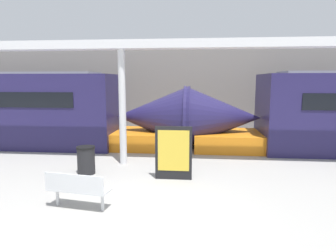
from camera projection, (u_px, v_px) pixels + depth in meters
ground_plane at (133, 223)px, 6.02m from camera, size 60.00×60.00×0.00m
station_wall at (175, 87)px, 16.28m from camera, size 56.00×0.20×5.00m
bench_near at (77, 188)px, 6.59m from camera, size 1.47×0.66×0.84m
trash_bin at (86, 160)px, 9.15m from camera, size 0.56×0.56×0.85m
poster_board at (174, 153)px, 8.57m from camera, size 1.06×0.07×1.55m
support_column_near at (122, 108)px, 10.05m from camera, size 0.24×0.24×3.85m
canopy_beam at (121, 45)px, 9.74m from camera, size 28.00×0.60×0.28m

